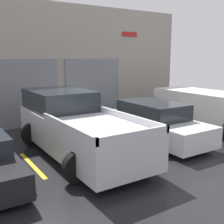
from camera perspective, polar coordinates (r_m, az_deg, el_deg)
name	(u,v)px	position (r m, az deg, el deg)	size (l,w,h in m)	color
ground_plane	(99,137)	(10.59, -2.70, -5.03)	(28.00, 28.00, 0.00)	black
shophouse_building	(62,65)	(13.12, -10.16, 9.43)	(12.94, 0.68, 5.25)	#9E9389
pickup_truck	(75,125)	(8.74, -7.50, -2.73)	(2.57, 5.50, 1.85)	silver
sedan_white	(154,122)	(10.18, 8.50, -2.11)	(2.12, 4.40, 1.37)	white
van_right	(209,109)	(12.26, 19.11, 0.60)	(2.23, 4.87, 1.53)	white
parking_stripe_left	(32,165)	(8.24, -15.93, -10.28)	(0.12, 2.20, 0.01)	gold
parking_stripe_centre	(120,147)	(9.44, 1.66, -7.04)	(0.12, 2.20, 0.01)	gold
parking_stripe_right	(183,134)	(11.32, 14.18, -4.27)	(0.12, 2.20, 0.01)	gold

